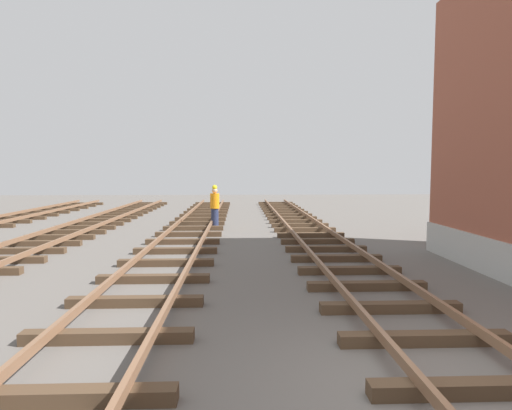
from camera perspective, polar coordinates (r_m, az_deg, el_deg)
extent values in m
plane|color=#605B56|center=(5.66, 22.18, -22.16)|extent=(80.00, 80.00, 0.00)
cube|color=#4C3826|center=(5.84, 27.07, -20.51)|extent=(2.50, 0.24, 0.18)
cube|color=#4C3826|center=(7.03, 21.10, -15.94)|extent=(2.50, 0.24, 0.18)
cube|color=#4C3826|center=(8.30, 17.08, -12.64)|extent=(2.50, 0.24, 0.18)
cube|color=#4C3826|center=(9.62, 14.20, -10.18)|extent=(2.50, 0.24, 0.18)
cube|color=#4C3826|center=(10.96, 12.06, -8.31)|extent=(2.50, 0.24, 0.18)
cube|color=#4C3826|center=(12.34, 10.40, -6.84)|extent=(2.50, 0.24, 0.18)
cube|color=#4C3826|center=(13.72, 9.08, -5.67)|extent=(2.50, 0.24, 0.18)
cube|color=#4C3826|center=(15.11, 8.01, -4.71)|extent=(2.50, 0.24, 0.18)
cube|color=#4C3826|center=(16.52, 7.13, -3.91)|extent=(2.50, 0.24, 0.18)
cube|color=#4C3826|center=(17.93, 6.38, -3.23)|extent=(2.50, 0.24, 0.18)
cube|color=#4C3826|center=(19.34, 5.74, -2.65)|extent=(2.50, 0.24, 0.18)
cube|color=#4C3826|center=(20.76, 5.19, -2.15)|extent=(2.50, 0.24, 0.18)
cube|color=#4C3826|center=(22.18, 4.71, -1.72)|extent=(2.50, 0.24, 0.18)
cube|color=#4C3826|center=(23.60, 4.29, -1.34)|extent=(2.50, 0.24, 0.18)
cube|color=#4C3826|center=(25.03, 3.92, -1.00)|extent=(2.50, 0.24, 0.18)
cube|color=#4C3826|center=(26.45, 3.59, -0.69)|extent=(2.50, 0.24, 0.18)
cube|color=#4C3826|center=(27.88, 3.29, -0.42)|extent=(2.50, 0.24, 0.18)
cube|color=#4C3826|center=(29.31, 3.02, -0.18)|extent=(2.50, 0.24, 0.18)
cube|color=#4C3826|center=(30.74, 2.78, 0.05)|extent=(2.50, 0.24, 0.18)
cube|color=#4C3826|center=(32.17, 2.55, 0.25)|extent=(2.50, 0.24, 0.18)
cube|color=brown|center=(5.48, 20.12, -20.16)|extent=(0.08, 56.21, 0.14)
cube|color=#4C3826|center=(5.54, -24.08, -21.83)|extent=(2.50, 0.24, 0.18)
cube|color=#4C3826|center=(7.01, -18.70, -15.92)|extent=(2.50, 0.24, 0.18)
cube|color=#4C3826|center=(8.57, -15.41, -12.03)|extent=(2.50, 0.24, 0.18)
cube|color=#4C3826|center=(10.18, -13.20, -9.33)|extent=(2.50, 0.24, 0.18)
cube|color=#4C3826|center=(11.82, -11.62, -7.37)|extent=(2.50, 0.24, 0.18)
cube|color=#4C3826|center=(13.47, -10.43, -5.88)|extent=(2.50, 0.24, 0.18)
cube|color=#4C3826|center=(15.13, -9.51, -4.72)|extent=(2.50, 0.24, 0.18)
cube|color=#4C3826|center=(16.80, -8.77, -3.78)|extent=(2.50, 0.24, 0.18)
cube|color=#4C3826|center=(18.48, -8.17, -3.02)|extent=(2.50, 0.24, 0.18)
cube|color=#4C3826|center=(20.16, -7.67, -2.38)|extent=(2.50, 0.24, 0.18)
cube|color=#4C3826|center=(21.84, -7.25, -1.84)|extent=(2.50, 0.24, 0.18)
cube|color=#4C3826|center=(23.53, -6.88, -1.37)|extent=(2.50, 0.24, 0.18)
cube|color=#4C3826|center=(25.22, -6.57, -0.97)|extent=(2.50, 0.24, 0.18)
cube|color=#4C3826|center=(26.91, -6.30, -0.62)|extent=(2.50, 0.24, 0.18)
cube|color=#4C3826|center=(28.60, -6.05, -0.31)|extent=(2.50, 0.24, 0.18)
cube|color=#4C3826|center=(30.30, -5.84, -0.04)|extent=(2.50, 0.24, 0.18)
cube|color=#4C3826|center=(31.99, -5.65, 0.21)|extent=(2.50, 0.24, 0.18)
cube|color=brown|center=(5.26, -16.31, -21.15)|extent=(0.08, 56.21, 0.14)
cube|color=#4C3826|center=(15.00, -28.03, -5.28)|extent=(2.50, 0.24, 0.18)
cube|color=#4C3826|center=(16.19, -25.97, -4.51)|extent=(2.50, 0.24, 0.18)
cube|color=#4C3826|center=(17.41, -24.20, -3.84)|extent=(2.50, 0.24, 0.18)
cube|color=#4C3826|center=(18.65, -22.66, -3.26)|extent=(2.50, 0.24, 0.18)
cube|color=#4C3826|center=(19.89, -21.32, -2.74)|extent=(2.50, 0.24, 0.18)
cube|color=#4C3826|center=(21.15, -20.13, -2.29)|extent=(2.50, 0.24, 0.18)
cube|color=#4C3826|center=(22.42, -19.09, -1.89)|extent=(2.50, 0.24, 0.18)
cube|color=#4C3826|center=(23.70, -18.15, -1.53)|extent=(2.50, 0.24, 0.18)
cube|color=#4C3826|center=(24.98, -17.31, -1.20)|extent=(2.50, 0.24, 0.18)
cube|color=#4C3826|center=(26.27, -16.55, -0.91)|extent=(2.50, 0.24, 0.18)
cube|color=#4C3826|center=(27.56, -15.86, -0.65)|extent=(2.50, 0.24, 0.18)
cube|color=#4C3826|center=(28.86, -15.24, -0.41)|extent=(2.50, 0.24, 0.18)
cube|color=#4C3826|center=(30.16, -14.67, -0.19)|extent=(2.50, 0.24, 0.18)
cube|color=#4C3826|center=(31.46, -14.14, 0.02)|extent=(2.50, 0.24, 0.18)
cube|color=#4C3826|center=(32.77, -13.66, 0.20)|extent=(2.50, 0.24, 0.18)
cube|color=#4C3826|center=(23.86, -29.93, -1.87)|extent=(2.50, 0.24, 0.18)
cube|color=#4C3826|center=(25.25, -28.29, -1.49)|extent=(2.50, 0.24, 0.18)
cube|color=#4C3826|center=(26.65, -26.82, -1.14)|extent=(2.50, 0.24, 0.18)
cube|color=#4C3826|center=(28.07, -25.49, -0.83)|extent=(2.50, 0.24, 0.18)
cube|color=#4C3826|center=(29.50, -24.30, -0.55)|extent=(2.50, 0.24, 0.18)
cube|color=#4C3826|center=(30.95, -23.22, -0.29)|extent=(2.50, 0.24, 0.18)
cube|color=#4C3826|center=(32.41, -22.23, -0.06)|extent=(2.50, 0.24, 0.18)
cube|color=#4C3826|center=(33.87, -21.33, 0.16)|extent=(2.50, 0.24, 0.18)
cylinder|color=#262D4C|center=(19.19, -5.37, -1.70)|extent=(0.32, 0.32, 0.85)
cylinder|color=orange|center=(19.12, -5.39, 0.53)|extent=(0.40, 0.40, 0.65)
sphere|color=tan|center=(19.10, -5.40, 1.87)|extent=(0.24, 0.24, 0.24)
sphere|color=yellow|center=(19.09, -5.40, 2.29)|extent=(0.22, 0.22, 0.22)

